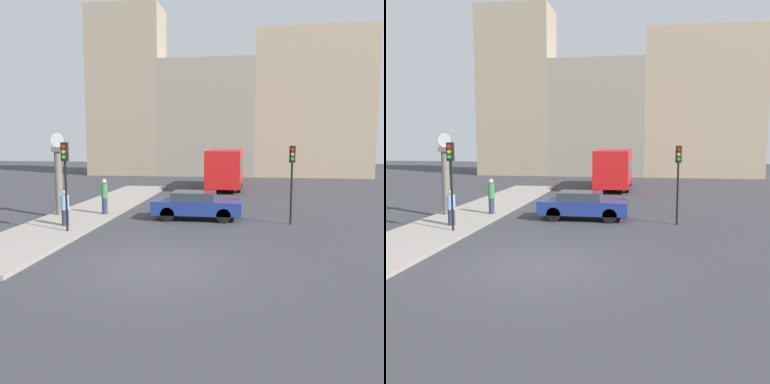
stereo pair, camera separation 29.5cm
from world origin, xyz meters
TOP-DOWN VIEW (x-y plane):
  - ground_plane at (0.00, 0.00)m, footprint 120.00×120.00m
  - sidewalk_corner at (-5.57, 9.51)m, footprint 3.33×23.02m
  - building_row at (-0.46, 34.32)m, footprint 29.96×5.00m
  - sedan_car at (0.23, 7.95)m, footprint 4.34×1.76m
  - bus_distant at (0.78, 21.38)m, footprint 2.57×7.88m
  - traffic_light_near at (-4.63, 3.83)m, footprint 0.26×0.24m
  - traffic_light_far at (4.71, 7.30)m, footprint 0.26×0.24m
  - street_clock at (-6.66, 7.44)m, footprint 0.78×0.48m
  - pedestrian_blue_stripe at (-5.19, 4.87)m, footprint 0.36×0.36m
  - pedestrian_green_hoodie at (-4.48, 7.96)m, footprint 0.33×0.33m

SIDE VIEW (x-z plane):
  - ground_plane at x=0.00m, z-range 0.00..0.00m
  - sidewalk_corner at x=-5.57m, z-range 0.00..0.16m
  - sedan_car at x=0.23m, z-range 0.03..1.41m
  - pedestrian_blue_stripe at x=-5.19m, z-range 0.15..1.71m
  - pedestrian_green_hoodie at x=-4.48m, z-range 0.17..1.96m
  - bus_distant at x=0.78m, z-range 0.21..3.30m
  - street_clock at x=-6.66m, z-range 0.05..4.18m
  - traffic_light_far at x=4.71m, z-range 0.79..4.43m
  - traffic_light_near at x=-4.63m, z-range 0.95..4.60m
  - building_row at x=-0.46m, z-range -1.41..16.67m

